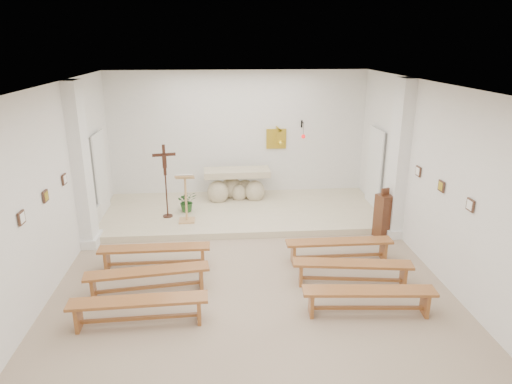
{
  "coord_description": "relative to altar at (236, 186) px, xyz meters",
  "views": [
    {
      "loc": [
        -0.5,
        -7.36,
        4.21
      ],
      "look_at": [
        0.22,
        1.6,
        1.23
      ],
      "focal_mm": 32.0,
      "sensor_mm": 36.0,
      "label": 1
    }
  ],
  "objects": [
    {
      "name": "altar",
      "position": [
        0.0,
        0.0,
        0.0
      ],
      "size": [
        1.76,
        0.82,
        0.9
      ],
      "rotation": [
        0.0,
        0.0,
        0.03
      ],
      "color": "beige",
      "rests_on": "sanctuary_platform"
    },
    {
      "name": "pilaster_left",
      "position": [
        -3.28,
        -2.34,
        1.25
      ],
      "size": [
        0.26,
        0.55,
        3.5
      ],
      "primitive_type": "cube",
      "color": "white",
      "rests_on": "ground"
    },
    {
      "name": "bench_right_third",
      "position": [
        1.91,
        -5.46,
        -0.16
      ],
      "size": [
        2.15,
        0.51,
        0.45
      ],
      "rotation": [
        0.0,
        0.0,
        -0.08
      ],
      "color": "#97562C",
      "rests_on": "ground"
    },
    {
      "name": "lectern",
      "position": [
        -1.23,
        -1.56,
        0.25
      ],
      "size": [
        0.44,
        0.37,
        1.21
      ],
      "rotation": [
        0.0,
        0.0,
        0.0
      ],
      "color": "tan",
      "rests_on": "sanctuary_platform"
    },
    {
      "name": "bench_left_second",
      "position": [
        -1.72,
        -4.51,
        -0.16
      ],
      "size": [
        2.15,
        0.59,
        0.45
      ],
      "rotation": [
        0.0,
        0.0,
        0.12
      ],
      "color": "#97562C",
      "rests_on": "ground"
    },
    {
      "name": "ground",
      "position": [
        0.09,
        -4.34,
        -0.5
      ],
      "size": [
        7.0,
        10.0,
        0.0
      ],
      "primitive_type": "cube",
      "color": "tan",
      "rests_on": "ground"
    },
    {
      "name": "bench_right_front",
      "position": [
        1.91,
        -3.57,
        -0.16
      ],
      "size": [
        2.13,
        0.34,
        0.45
      ],
      "rotation": [
        0.0,
        0.0,
        0.0
      ],
      "color": "#97562C",
      "rests_on": "ground"
    },
    {
      "name": "station_frame_left_rear",
      "position": [
        -3.38,
        -3.14,
        1.22
      ],
      "size": [
        0.03,
        0.2,
        0.2
      ],
      "primitive_type": "cube",
      "color": "#462C1F",
      "rests_on": "wall_left"
    },
    {
      "name": "station_frame_left_front",
      "position": [
        -3.38,
        -5.14,
        1.22
      ],
      "size": [
        0.03,
        0.2,
        0.2
      ],
      "primitive_type": "cube",
      "color": "#462C1F",
      "rests_on": "wall_left"
    },
    {
      "name": "donation_pedestal",
      "position": [
        3.19,
        -2.44,
        0.01
      ],
      "size": [
        0.4,
        0.4,
        1.14
      ],
      "rotation": [
        0.0,
        0.0,
        0.37
      ],
      "color": "#522C17",
      "rests_on": "ground"
    },
    {
      "name": "crucifix_stand",
      "position": [
        -1.72,
        -1.2,
        0.69
      ],
      "size": [
        0.54,
        0.23,
        1.79
      ],
      "rotation": [
        0.0,
        0.0,
        0.19
      ],
      "color": "#381C11",
      "rests_on": "sanctuary_platform"
    },
    {
      "name": "bench_left_third",
      "position": [
        -1.72,
        -5.46,
        -0.16
      ],
      "size": [
        2.14,
        0.42,
        0.45
      ],
      "rotation": [
        0.0,
        0.0,
        0.04
      ],
      "color": "#97562C",
      "rests_on": "ground"
    },
    {
      "name": "sanctuary_lamp",
      "position": [
        1.84,
        0.37,
        1.31
      ],
      "size": [
        0.11,
        0.36,
        0.44
      ],
      "color": "black",
      "rests_on": "wall_back"
    },
    {
      "name": "ceiling",
      "position": [
        0.09,
        -4.34,
        2.99
      ],
      "size": [
        7.0,
        10.0,
        0.02
      ],
      "primitive_type": "cube",
      "color": "silver",
      "rests_on": "wall_back"
    },
    {
      "name": "gold_wall_relief",
      "position": [
        1.14,
        0.62,
        1.15
      ],
      "size": [
        0.55,
        0.04,
        0.55
      ],
      "primitive_type": "cube",
      "color": "gold",
      "rests_on": "wall_back"
    },
    {
      "name": "station_frame_right_rear",
      "position": [
        3.56,
        -3.14,
        1.22
      ],
      "size": [
        0.03,
        0.2,
        0.2
      ],
      "primitive_type": "cube",
      "color": "#462C1F",
      "rests_on": "wall_right"
    },
    {
      "name": "wall_left",
      "position": [
        -3.4,
        -4.34,
        1.25
      ],
      "size": [
        0.02,
        10.0,
        3.5
      ],
      "primitive_type": "cube",
      "color": "white",
      "rests_on": "ground"
    },
    {
      "name": "pilaster_right",
      "position": [
        3.46,
        -2.34,
        1.25
      ],
      "size": [
        0.26,
        0.55,
        3.5
      ],
      "primitive_type": "cube",
      "color": "white",
      "rests_on": "ground"
    },
    {
      "name": "bench_left_front",
      "position": [
        -1.72,
        -3.57,
        -0.16
      ],
      "size": [
        2.13,
        0.35,
        0.45
      ],
      "rotation": [
        0.0,
        0.0,
        0.01
      ],
      "color": "#97562C",
      "rests_on": "ground"
    },
    {
      "name": "wall_right",
      "position": [
        3.58,
        -4.34,
        1.25
      ],
      "size": [
        0.02,
        10.0,
        3.5
      ],
      "primitive_type": "cube",
      "color": "white",
      "rests_on": "ground"
    },
    {
      "name": "sanctuary_platform",
      "position": [
        0.09,
        -0.84,
        -0.42
      ],
      "size": [
        6.98,
        3.0,
        0.15
      ],
      "primitive_type": "cube",
      "color": "beige",
      "rests_on": "ground"
    },
    {
      "name": "station_frame_right_front",
      "position": [
        3.56,
        -5.14,
        1.22
      ],
      "size": [
        0.03,
        0.2,
        0.2
      ],
      "primitive_type": "cube",
      "color": "#462C1F",
      "rests_on": "wall_right"
    },
    {
      "name": "wall_back",
      "position": [
        0.09,
        0.65,
        1.25
      ],
      "size": [
        7.0,
        0.02,
        3.5
      ],
      "primitive_type": "cube",
      "color": "white",
      "rests_on": "ground"
    },
    {
      "name": "potted_plant",
      "position": [
        -1.26,
        -0.87,
        -0.08
      ],
      "size": [
        0.56,
        0.51,
        0.53
      ],
      "primitive_type": "imported",
      "rotation": [
        0.0,
        0.0,
        0.23
      ],
      "color": "#235020",
      "rests_on": "sanctuary_platform"
    },
    {
      "name": "radiator_right",
      "position": [
        3.52,
        -1.64,
        -0.23
      ],
      "size": [
        0.1,
        0.85,
        0.52
      ],
      "primitive_type": "cube",
      "color": "silver",
      "rests_on": "ground"
    },
    {
      "name": "station_frame_right_mid",
      "position": [
        3.56,
        -4.14,
        1.22
      ],
      "size": [
        0.03,
        0.2,
        0.2
      ],
      "primitive_type": "cube",
      "color": "#462C1F",
      "rests_on": "wall_right"
    },
    {
      "name": "station_frame_left_mid",
      "position": [
        -3.38,
        -4.14,
        1.22
      ],
      "size": [
        0.03,
        0.2,
        0.2
      ],
      "primitive_type": "cube",
      "color": "#462C1F",
      "rests_on": "wall_left"
    },
    {
      "name": "bench_right_second",
      "position": [
        1.91,
        -4.51,
        -0.16
      ],
      "size": [
        2.15,
        0.62,
        0.45
      ],
      "rotation": [
        0.0,
        0.0,
        -0.14
      ],
      "color": "#97562C",
      "rests_on": "ground"
    },
    {
      "name": "radiator_left",
      "position": [
        -3.34,
        -1.64,
        -0.23
      ],
      "size": [
        0.1,
        0.85,
        0.52
      ],
      "primitive_type": "cube",
      "color": "silver",
      "rests_on": "ground"
    }
  ]
}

